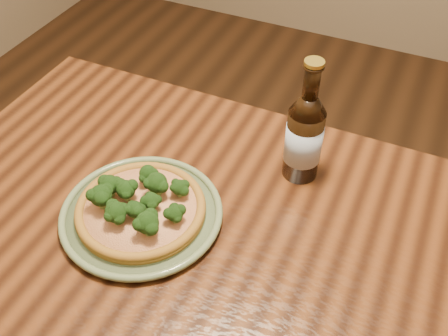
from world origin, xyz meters
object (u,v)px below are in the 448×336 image
at_px(table, 302,333).
at_px(pizza, 140,207).
at_px(beer_bottle, 304,136).
at_px(plate, 142,214).

xyz_separation_m(table, pizza, (-0.34, 0.05, 0.12)).
bearing_deg(beer_bottle, plate, -155.69).
height_order(pizza, beer_bottle, beer_bottle).
xyz_separation_m(pizza, beer_bottle, (0.23, 0.24, 0.07)).
bearing_deg(plate, table, -8.27).
bearing_deg(pizza, table, -8.14).
bearing_deg(pizza, beer_bottle, 45.85).
height_order(plate, beer_bottle, beer_bottle).
distance_m(table, plate, 0.36).
height_order(plate, pizza, pizza).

